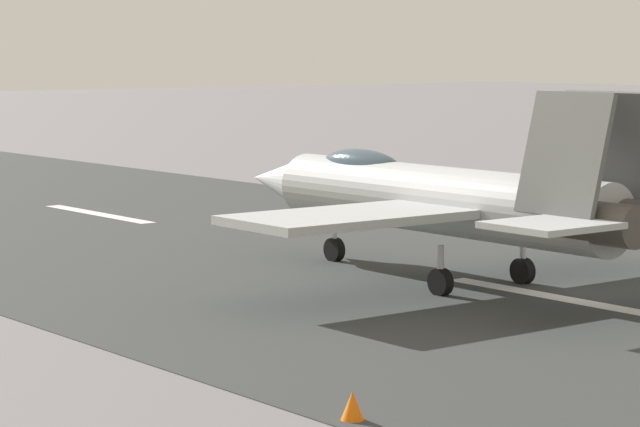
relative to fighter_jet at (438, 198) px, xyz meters
The scene contains 4 objects.
ground_plane 5.05m from the fighter_jet, behind, with size 400.00×400.00×0.00m, color slate.
runway_strip 5.06m from the fighter_jet, behind, with size 240.00×26.00×0.02m.
fighter_jet is the anchor object (origin of this frame).
marker_cone_near 16.00m from the fighter_jet, 131.40° to the left, with size 0.44×0.44×0.55m, color orange.
Camera 1 is at (-25.15, 28.27, 6.65)m, focal length 78.46 mm.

